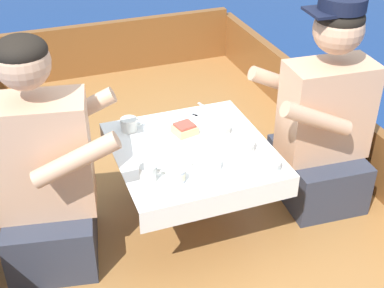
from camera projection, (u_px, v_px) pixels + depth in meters
ground_plane at (193, 260)px, 2.72m from camera, size 60.00×60.00×0.00m
boat_deck at (193, 240)px, 2.65m from camera, size 1.98×3.65×0.28m
gunwale_starboard at (366, 152)px, 2.76m from camera, size 0.06×3.65×0.33m
bow_coaming at (107, 48)px, 3.89m from camera, size 1.86×0.06×0.38m
cockpit_table at (192, 156)px, 2.39m from camera, size 0.68×0.71×0.40m
person_port at (45, 178)px, 2.16m from camera, size 0.57×0.52×1.01m
person_starboard at (323, 123)px, 2.50m from camera, size 0.54×0.47×1.02m
plate_sandwich at (185, 134)px, 2.45m from camera, size 0.17×0.17×0.01m
plate_bread at (173, 162)px, 2.26m from camera, size 0.17×0.17×0.01m
sandwich at (185, 129)px, 2.44m from camera, size 0.12×0.11×0.05m
bowl_port_near at (238, 144)px, 2.35m from camera, size 0.15×0.15×0.04m
bowl_starboard_near at (218, 129)px, 2.46m from camera, size 0.11×0.11×0.04m
bowl_center_far at (207, 163)px, 2.22m from camera, size 0.11×0.11×0.04m
bowl_port_far at (266, 164)px, 2.22m from camera, size 0.12×0.12×0.04m
coffee_cup_port at (129, 124)px, 2.48m from camera, size 0.11×0.08×0.06m
coffee_cup_starboard at (148, 173)px, 2.14m from camera, size 0.10×0.07×0.07m
tin_can at (177, 176)px, 2.14m from camera, size 0.07×0.07×0.05m
utensil_knife_starboard at (209, 109)px, 2.66m from camera, size 0.07×0.16×0.00m
utensil_knife_port at (154, 144)px, 2.38m from camera, size 0.17×0.01×0.00m
utensil_spoon_starboard at (205, 115)px, 2.61m from camera, size 0.14×0.12×0.01m
utensil_fork_starboard at (202, 119)px, 2.58m from camera, size 0.09×0.16×0.00m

